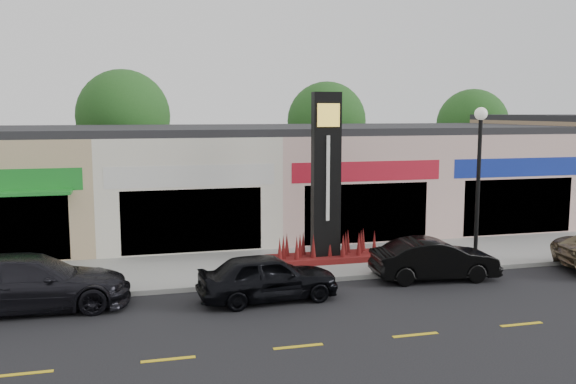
{
  "coord_description": "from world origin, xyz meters",
  "views": [
    {
      "loc": [
        -3.65,
        -16.18,
        5.47
      ],
      "look_at": [
        1.56,
        4.0,
        2.71
      ],
      "focal_mm": 38.0,
      "sensor_mm": 36.0,
      "label": 1
    }
  ],
  "objects_px": {
    "pylon_sign": "(326,202)",
    "car_black_conv": "(435,259)",
    "car_dark_sedan": "(31,283)",
    "lamp_east_near": "(479,170)",
    "car_black_sedan": "(268,277)"
  },
  "relations": [
    {
      "from": "pylon_sign",
      "to": "car_black_conv",
      "type": "relative_size",
      "value": 1.47
    },
    {
      "from": "car_dark_sedan",
      "to": "lamp_east_near",
      "type": "bearing_deg",
      "value": -85.3
    },
    {
      "from": "lamp_east_near",
      "to": "car_black_sedan",
      "type": "relative_size",
      "value": 1.34
    },
    {
      "from": "car_dark_sedan",
      "to": "car_black_sedan",
      "type": "xyz_separation_m",
      "value": [
        6.54,
        -0.79,
        -0.08
      ]
    },
    {
      "from": "pylon_sign",
      "to": "car_black_sedan",
      "type": "xyz_separation_m",
      "value": [
        -2.91,
        -3.53,
        -1.58
      ]
    },
    {
      "from": "car_dark_sedan",
      "to": "car_black_sedan",
      "type": "bearing_deg",
      "value": -96.35
    },
    {
      "from": "car_dark_sedan",
      "to": "car_black_sedan",
      "type": "height_order",
      "value": "car_dark_sedan"
    },
    {
      "from": "car_dark_sedan",
      "to": "pylon_sign",
      "type": "bearing_deg",
      "value": -73.25
    },
    {
      "from": "car_black_sedan",
      "to": "car_black_conv",
      "type": "relative_size",
      "value": 1.0
    },
    {
      "from": "pylon_sign",
      "to": "car_dark_sedan",
      "type": "bearing_deg",
      "value": -163.83
    },
    {
      "from": "lamp_east_near",
      "to": "car_black_sedan",
      "type": "distance_m",
      "value": 8.58
    },
    {
      "from": "car_black_conv",
      "to": "lamp_east_near",
      "type": "bearing_deg",
      "value": -58.74
    },
    {
      "from": "lamp_east_near",
      "to": "car_dark_sedan",
      "type": "xyz_separation_m",
      "value": [
        -14.45,
        -1.04,
        -2.7
      ]
    },
    {
      "from": "pylon_sign",
      "to": "car_black_sedan",
      "type": "bearing_deg",
      "value": -129.46
    },
    {
      "from": "lamp_east_near",
      "to": "pylon_sign",
      "type": "relative_size",
      "value": 0.91
    }
  ]
}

